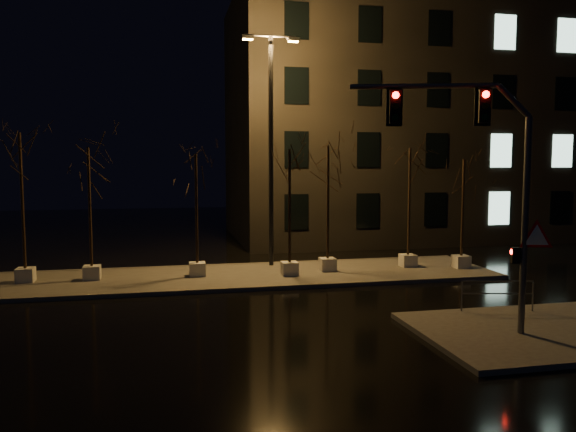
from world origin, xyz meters
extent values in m
plane|color=black|center=(0.00, 0.00, 0.00)|extent=(90.00, 90.00, 0.00)
cube|color=#4D4B45|center=(0.00, 6.00, 0.07)|extent=(22.00, 5.00, 0.15)
cube|color=#4D4B45|center=(7.50, -3.50, 0.07)|extent=(7.00, 5.00, 0.15)
cube|color=black|center=(14.00, 18.00, 7.50)|extent=(25.00, 12.00, 15.00)
cube|color=beige|center=(-8.16, 6.30, 0.43)|extent=(0.65, 0.65, 0.55)
cylinder|color=black|center=(-8.16, 6.30, 3.31)|extent=(0.11, 0.11, 5.23)
cube|color=beige|center=(-5.69, 6.24, 0.43)|extent=(0.65, 0.65, 0.55)
cylinder|color=black|center=(-5.69, 6.24, 3.05)|extent=(0.11, 0.11, 4.69)
cube|color=beige|center=(-1.54, 6.09, 0.43)|extent=(0.65, 0.65, 0.55)
cylinder|color=black|center=(-1.54, 6.09, 2.92)|extent=(0.11, 0.11, 4.44)
cube|color=beige|center=(2.20, 5.45, 0.43)|extent=(0.65, 0.65, 0.55)
cylinder|color=black|center=(2.20, 5.45, 3.02)|extent=(0.11, 0.11, 4.63)
cube|color=beige|center=(4.00, 6.03, 0.43)|extent=(0.65, 0.65, 0.55)
cylinder|color=black|center=(4.00, 6.03, 3.10)|extent=(0.11, 0.11, 4.81)
cube|color=beige|center=(7.81, 6.23, 0.43)|extent=(0.65, 0.65, 0.55)
cylinder|color=black|center=(7.81, 6.23, 3.08)|extent=(0.11, 0.11, 4.75)
cube|color=beige|center=(10.00, 5.47, 0.43)|extent=(0.65, 0.65, 0.55)
cylinder|color=black|center=(10.00, 5.47, 2.83)|extent=(0.11, 0.11, 4.25)
cylinder|color=#54565C|center=(6.64, -3.71, 3.06)|extent=(0.17, 0.17, 5.82)
cylinder|color=#54565C|center=(3.99, -2.94, 6.78)|extent=(3.77, 1.21, 0.14)
cube|color=black|center=(5.52, -3.38, 6.25)|extent=(0.34, 0.29, 0.87)
cube|color=black|center=(3.28, -2.74, 6.25)|extent=(0.34, 0.29, 0.87)
cube|color=black|center=(6.43, -3.65, 2.28)|extent=(0.25, 0.23, 0.44)
cone|color=red|center=(6.90, -3.83, 2.77)|extent=(0.98, 0.31, 1.01)
sphere|color=#FF0C07|center=(6.64, -3.71, 6.54)|extent=(0.17, 0.17, 0.17)
cylinder|color=black|center=(1.88, 7.88, 5.24)|extent=(0.20, 0.20, 10.18)
cylinder|color=black|center=(1.88, 7.88, 10.33)|extent=(2.24, 0.12, 0.10)
cube|color=orange|center=(0.86, 7.87, 10.18)|extent=(0.51, 0.29, 0.20)
cube|color=orange|center=(2.90, 7.89, 10.18)|extent=(0.51, 0.29, 0.20)
cylinder|color=#54565C|center=(6.25, -1.25, 0.60)|extent=(0.05, 0.05, 0.90)
cylinder|color=#54565C|center=(8.40, -1.75, 0.60)|extent=(0.05, 0.05, 0.90)
cylinder|color=#54565C|center=(7.32, -1.50, 1.10)|extent=(2.16, 0.53, 0.04)
cylinder|color=#54565C|center=(7.32, -1.50, 0.70)|extent=(2.16, 0.53, 0.04)
camera|label=1|loc=(-2.70, -16.93, 4.73)|focal=35.00mm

